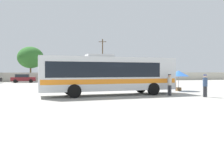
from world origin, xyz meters
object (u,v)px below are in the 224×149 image
at_px(vendor_umbrella_near_gate_blue, 178,74).
at_px(utility_pole_near, 103,59).
at_px(parked_car_second_maroon, 23,78).
at_px(passenger_waiting_on_apron, 205,84).
at_px(attendant_by_bus_door, 170,83).
at_px(roadside_tree_midleft, 31,58).
at_px(roadside_tree_midright, 67,62).
at_px(coach_bus_silver_orange, 108,74).

relative_size(vendor_umbrella_near_gate_blue, utility_pole_near, 0.22).
bearing_deg(parked_car_second_maroon, passenger_waiting_on_apron, -60.09).
distance_m(vendor_umbrella_near_gate_blue, utility_pole_near, 30.66).
xyz_separation_m(attendant_by_bus_door, parked_car_second_maroon, (-14.46, 27.03, -0.21)).
height_order(parked_car_second_maroon, roadside_tree_midleft, roadside_tree_midleft).
xyz_separation_m(passenger_waiting_on_apron, parked_car_second_maroon, (-16.56, 28.78, -0.20)).
height_order(utility_pole_near, roadside_tree_midright, utility_pole_near).
bearing_deg(vendor_umbrella_near_gate_blue, roadside_tree_midright, 105.24).
bearing_deg(roadside_tree_midright, utility_pole_near, -22.26).
distance_m(coach_bus_silver_orange, parked_car_second_maroon, 27.18).
height_order(passenger_waiting_on_apron, roadside_tree_midright, roadside_tree_midright).
distance_m(parked_car_second_maroon, utility_pole_near, 18.39).
bearing_deg(roadside_tree_midright, parked_car_second_maroon, -128.64).
bearing_deg(passenger_waiting_on_apron, roadside_tree_midleft, 114.10).
xyz_separation_m(utility_pole_near, roadside_tree_midleft, (-15.66, -0.64, 0.03)).
bearing_deg(utility_pole_near, roadside_tree_midright, 157.74).
relative_size(attendant_by_bus_door, parked_car_second_maroon, 0.42).
bearing_deg(utility_pole_near, attendant_by_bus_door, -93.13).
xyz_separation_m(coach_bus_silver_orange, utility_pole_near, (6.78, 32.77, 3.10)).
bearing_deg(coach_bus_silver_orange, utility_pole_near, 78.31).
bearing_deg(parked_car_second_maroon, utility_pole_near, 24.22).
height_order(attendant_by_bus_door, passenger_waiting_on_apron, attendant_by_bus_door).
distance_m(coach_bus_silver_orange, roadside_tree_midright, 36.10).
distance_m(passenger_waiting_on_apron, vendor_umbrella_near_gate_blue, 5.81).
xyz_separation_m(coach_bus_silver_orange, attendant_by_bus_door, (4.90, -1.61, -0.81)).
bearing_deg(roadside_tree_midleft, coach_bus_silver_orange, -74.56).
height_order(attendant_by_bus_door, roadside_tree_midleft, roadside_tree_midleft).
xyz_separation_m(coach_bus_silver_orange, vendor_umbrella_near_gate_blue, (8.08, 2.30, -0.07)).
bearing_deg(utility_pole_near, roadside_tree_midleft, -177.66).
bearing_deg(coach_bus_silver_orange, parked_car_second_maroon, 110.62).
height_order(coach_bus_silver_orange, roadside_tree_midright, roadside_tree_midright).
bearing_deg(passenger_waiting_on_apron, roadside_tree_midright, 101.63).
bearing_deg(vendor_umbrella_near_gate_blue, passenger_waiting_on_apron, -100.80).
distance_m(parked_car_second_maroon, roadside_tree_midright, 13.99).
relative_size(utility_pole_near, roadside_tree_midright, 1.64).
relative_size(passenger_waiting_on_apron, vendor_umbrella_near_gate_blue, 0.84).
bearing_deg(coach_bus_silver_orange, passenger_waiting_on_apron, -25.67).
relative_size(attendant_by_bus_door, vendor_umbrella_near_gate_blue, 0.85).
height_order(utility_pole_near, roadside_tree_midleft, utility_pole_near).
relative_size(passenger_waiting_on_apron, utility_pole_near, 0.18).
distance_m(coach_bus_silver_orange, utility_pole_near, 33.61).
bearing_deg(roadside_tree_midleft, attendant_by_bus_door, -67.79).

